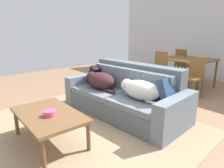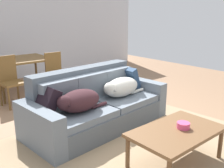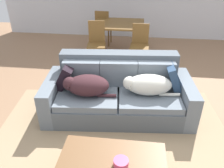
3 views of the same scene
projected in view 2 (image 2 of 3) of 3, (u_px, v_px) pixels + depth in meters
name	position (u px, v px, depth m)	size (l,w,h in m)	color
ground_plane	(116.00, 125.00, 4.09)	(10.00, 10.00, 0.00)	#936D4F
back_partition	(14.00, 27.00, 6.67)	(8.00, 0.12, 2.70)	silver
area_rug	(140.00, 148.00, 3.40)	(3.28, 3.01, 0.01)	tan
couch	(95.00, 106.00, 4.02)	(2.30, 1.16, 0.88)	#535C65
dog_on_left_cushion	(78.00, 101.00, 3.50)	(0.78, 0.45, 0.30)	#3A1F24
dog_on_right_cushion	(121.00, 87.00, 4.13)	(0.83, 0.40, 0.30)	silver
throw_pillow_by_left_arm	(46.00, 101.00, 3.42)	(0.14, 0.39, 0.39)	black
throw_pillow_by_right_arm	(128.00, 79.00, 4.54)	(0.11, 0.41, 0.41)	navy
coffee_table	(177.00, 133.00, 2.97)	(1.09, 0.67, 0.43)	brown
bowl_on_coffee_table	(183.00, 125.00, 2.99)	(0.15, 0.15, 0.07)	#EA4C7F
dining_table	(20.00, 62.00, 5.54)	(1.18, 0.99, 0.77)	brown
dining_chair_near_left	(10.00, 79.00, 4.86)	(0.44, 0.44, 0.94)	brown
dining_chair_near_right	(56.00, 72.00, 5.46)	(0.42, 0.42, 0.91)	brown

